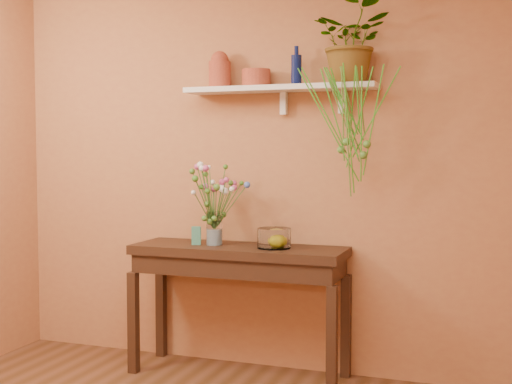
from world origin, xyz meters
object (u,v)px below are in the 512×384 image
blue_bottle (296,70)px  bouquet (215,190)px  terracotta_jug (220,70)px  spider_plant (353,42)px  glass_vase (214,231)px  glass_bowl (274,239)px  sideboard (239,265)px

blue_bottle → bouquet: 0.96m
terracotta_jug → spider_plant: (0.93, -0.01, 0.14)m
glass_vase → glass_bowl: 0.43m
sideboard → glass_vase: (-0.18, 0.00, 0.22)m
glass_vase → glass_bowl: glass_vase is taller
sideboard → blue_bottle: 1.35m
spider_plant → bouquet: spider_plant is taller
sideboard → spider_plant: size_ratio=2.74×
terracotta_jug → glass_vase: (0.02, -0.14, -1.09)m
sideboard → glass_bowl: 0.32m
glass_vase → terracotta_jug: bearing=96.7°
blue_bottle → glass_bowl: blue_bottle is taller
sideboard → glass_bowl: (0.26, -0.02, 0.19)m
sideboard → spider_plant: 1.63m
blue_bottle → bouquet: size_ratio=0.54×
glass_bowl → sideboard: bearing=176.4°
sideboard → terracotta_jug: (-0.19, 0.14, 1.31)m
sideboard → spider_plant: spider_plant is taller
terracotta_jug → glass_bowl: 1.22m
blue_bottle → glass_vase: blue_bottle is taller
glass_vase → sideboard: bearing=-0.3°
spider_plant → bouquet: size_ratio=1.11×
glass_bowl → terracotta_jug: bearing=160.4°
terracotta_jug → bouquet: (0.03, -0.15, -0.81)m
terracotta_jug → spider_plant: size_ratio=0.48×
terracotta_jug → bouquet: terracotta_jug is taller
spider_plant → glass_bowl: bearing=-163.0°
terracotta_jug → blue_bottle: size_ratio=0.98×
spider_plant → glass_vase: size_ratio=2.35×
sideboard → bouquet: size_ratio=3.04×
sideboard → blue_bottle: bearing=21.6°
bouquet → glass_bowl: 0.52m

